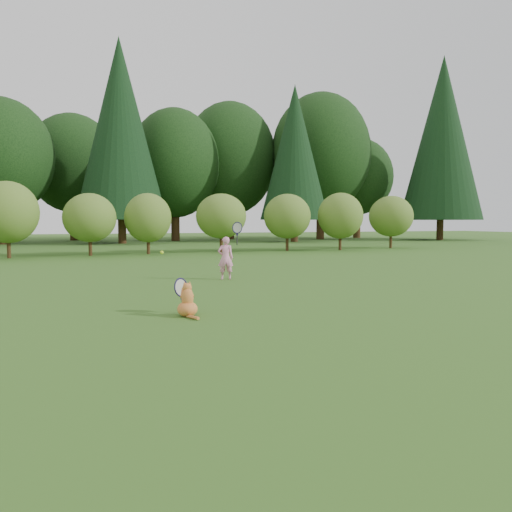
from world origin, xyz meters
name	(u,v)px	position (x,y,z in m)	size (l,w,h in m)	color
ground	(260,297)	(0.00, 0.00, 0.00)	(100.00, 100.00, 0.00)	#305217
shrub_row	(156,221)	(0.00, 13.00, 1.40)	(28.00, 3.00, 2.80)	#577825
woodland_backdrop	(131,121)	(0.00, 23.00, 7.50)	(48.00, 10.00, 15.00)	black
child	(226,257)	(0.17, 2.88, 0.54)	(0.59, 0.38, 1.54)	pink
cat	(187,298)	(-1.66, -1.39, 0.26)	(0.40, 0.69, 0.70)	#C35B25
tennis_ball	(162,252)	(-1.51, 1.89, 0.74)	(0.07, 0.07, 0.07)	#DBED1B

